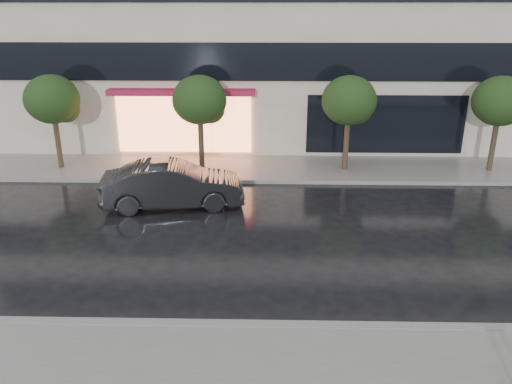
{
  "coord_description": "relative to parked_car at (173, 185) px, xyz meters",
  "views": [
    {
      "loc": [
        -0.25,
        -10.04,
        6.49
      ],
      "look_at": [
        -0.57,
        3.69,
        1.4
      ],
      "focal_mm": 35.0,
      "sensor_mm": 36.0,
      "label": 1
    }
  ],
  "objects": [
    {
      "name": "tree_mid_west",
      "position": [
        0.54,
        4.03,
        2.13
      ],
      "size": [
        2.2,
        2.2,
        3.99
      ],
      "color": "#33261C",
      "rests_on": "ground"
    },
    {
      "name": "curb_near",
      "position": [
        3.48,
        -7.0,
        -0.72
      ],
      "size": [
        60.0,
        0.25,
        0.14
      ],
      "primitive_type": "cube",
      "color": "gray",
      "rests_on": "ground"
    },
    {
      "name": "tree_mid_east",
      "position": [
        6.54,
        4.03,
        2.13
      ],
      "size": [
        2.2,
        2.2,
        3.99
      ],
      "color": "#33261C",
      "rests_on": "ground"
    },
    {
      "name": "sidewalk_far",
      "position": [
        3.48,
        4.25,
        -0.73
      ],
      "size": [
        60.0,
        3.5,
        0.12
      ],
      "primitive_type": "cube",
      "color": "slate",
      "rests_on": "ground"
    },
    {
      "name": "parked_car",
      "position": [
        0.0,
        0.0,
        0.0
      ],
      "size": [
        4.99,
        2.32,
        1.58
      ],
      "primitive_type": "imported",
      "rotation": [
        0.0,
        0.0,
        1.71
      ],
      "color": "black",
      "rests_on": "ground"
    },
    {
      "name": "tree_far_west",
      "position": [
        -5.46,
        4.03,
        2.13
      ],
      "size": [
        2.2,
        2.2,
        3.99
      ],
      "color": "#33261C",
      "rests_on": "ground"
    },
    {
      "name": "ground",
      "position": [
        3.48,
        -6.0,
        -0.79
      ],
      "size": [
        120.0,
        120.0,
        0.0
      ],
      "primitive_type": "plane",
      "color": "black",
      "rests_on": "ground"
    },
    {
      "name": "tree_far_east",
      "position": [
        12.54,
        4.03,
        2.13
      ],
      "size": [
        2.2,
        2.2,
        3.99
      ],
      "color": "#33261C",
      "rests_on": "ground"
    },
    {
      "name": "curb_far",
      "position": [
        3.48,
        2.5,
        -0.72
      ],
      "size": [
        60.0,
        0.25,
        0.14
      ],
      "primitive_type": "cube",
      "color": "gray",
      "rests_on": "ground"
    }
  ]
}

